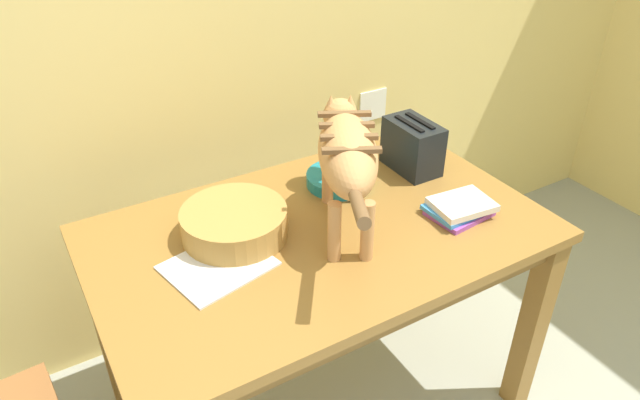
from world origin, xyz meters
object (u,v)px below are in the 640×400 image
object	(u,v)px
book_stack	(460,208)
toaster	(412,146)
cat	(347,152)
saucer_bowl	(339,179)
coffee_mug	(340,163)
dining_table	(320,254)
magazine	(218,265)
wicker_basket	(234,223)

from	to	relation	value
book_stack	toaster	size ratio (longest dim) A/B	0.96
cat	saucer_bowl	size ratio (longest dim) A/B	2.91
coffee_mug	toaster	size ratio (longest dim) A/B	0.66
cat	book_stack	xyz separation A→B (m)	(0.32, -0.14, -0.21)
dining_table	toaster	xyz separation A→B (m)	(0.45, 0.15, 0.18)
cat	coffee_mug	bearing A→B (deg)	89.32
saucer_bowl	coffee_mug	world-z (taller)	coffee_mug
dining_table	magazine	world-z (taller)	magazine
cat	book_stack	size ratio (longest dim) A/B	3.24
magazine	dining_table	bearing A→B (deg)	-11.20
dining_table	toaster	bearing A→B (deg)	18.45
cat	magazine	world-z (taller)	cat
magazine	wicker_basket	world-z (taller)	wicker_basket
magazine	toaster	world-z (taller)	toaster
toaster	cat	bearing A→B (deg)	-156.44
cat	magazine	size ratio (longest dim) A/B	2.41
book_stack	wicker_basket	xyz separation A→B (m)	(-0.62, 0.24, 0.02)
book_stack	wicker_basket	size ratio (longest dim) A/B	0.64
cat	book_stack	distance (m)	0.41
dining_table	toaster	size ratio (longest dim) A/B	6.52
dining_table	book_stack	distance (m)	0.44
cat	wicker_basket	distance (m)	0.37
book_stack	toaster	world-z (taller)	toaster
saucer_bowl	coffee_mug	xyz separation A→B (m)	(0.00, 0.00, 0.06)
coffee_mug	magazine	world-z (taller)	coffee_mug
wicker_basket	toaster	xyz separation A→B (m)	(0.67, 0.06, 0.04)
saucer_bowl	magazine	distance (m)	0.54
saucer_bowl	coffee_mug	bearing A→B (deg)	0.00
saucer_bowl	book_stack	world-z (taller)	book_stack
book_stack	toaster	bearing A→B (deg)	80.55
dining_table	saucer_bowl	size ratio (longest dim) A/B	6.08
magazine	saucer_bowl	bearing A→B (deg)	8.38
dining_table	magazine	distance (m)	0.34
cat	toaster	world-z (taller)	cat
cat	wicker_basket	size ratio (longest dim) A/B	2.07
dining_table	coffee_mug	world-z (taller)	coffee_mug
saucer_bowl	book_stack	size ratio (longest dim) A/B	1.11
dining_table	magazine	size ratio (longest dim) A/B	5.03
magazine	cat	bearing A→B (deg)	-13.21
saucer_bowl	wicker_basket	xyz separation A→B (m)	(-0.41, -0.09, 0.03)
dining_table	cat	distance (m)	0.34
cat	wicker_basket	world-z (taller)	cat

